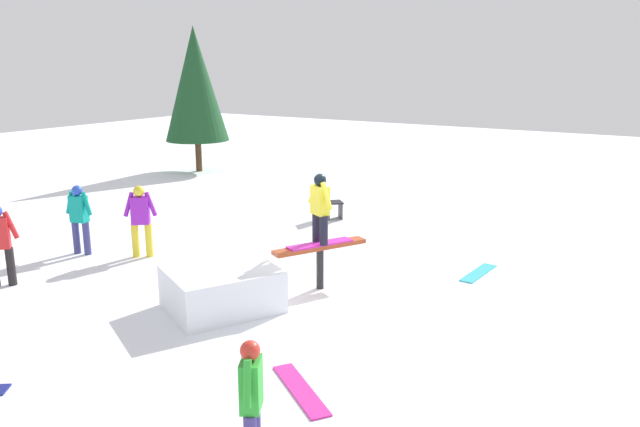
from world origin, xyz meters
TOP-DOWN VIEW (x-y plane):
  - ground_plane at (0.00, 0.00)m, footprint 60.00×60.00m
  - rail_feature at (0.00, 0.00)m, footprint 1.82×1.12m
  - snow_kicker_ramp at (-1.76, 0.90)m, footprint 2.29×2.16m
  - main_rider_on_rail at (0.00, 0.00)m, footprint 1.29×0.85m
  - bystander_green at (-4.94, -2.26)m, footprint 0.56×0.36m
  - bystander_purple at (-0.40, 4.37)m, footprint 0.50×0.64m
  - bystander_teal at (-0.98, 5.67)m, footprint 0.30×0.69m
  - loose_snowboard_cyan at (2.42, -2.29)m, footprint 1.33×0.37m
  - loose_snowboard_magenta at (-3.35, -1.79)m, footprint 1.06×1.35m
  - folding_chair at (4.72, 2.56)m, footprint 0.62×0.62m
  - pine_tree_near at (8.45, 10.88)m, footprint 2.41×2.41m

SIDE VIEW (x-z plane):
  - ground_plane at x=0.00m, z-range 0.00..0.00m
  - loose_snowboard_cyan at x=2.42m, z-range 0.00..0.02m
  - loose_snowboard_magenta at x=-3.35m, z-range 0.00..0.02m
  - snow_kicker_ramp at x=-1.76m, z-range 0.00..0.74m
  - folding_chair at x=4.72m, z-range -0.03..0.85m
  - rail_feature at x=0.00m, z-range 0.28..1.14m
  - bystander_green at x=-4.94m, z-range 0.09..1.56m
  - bystander_teal at x=-0.98m, z-range 0.10..1.66m
  - bystander_purple at x=-0.40m, z-range 0.10..1.69m
  - main_rider_on_rail at x=0.00m, z-range 0.87..2.22m
  - pine_tree_near at x=8.45m, z-range 0.60..6.08m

